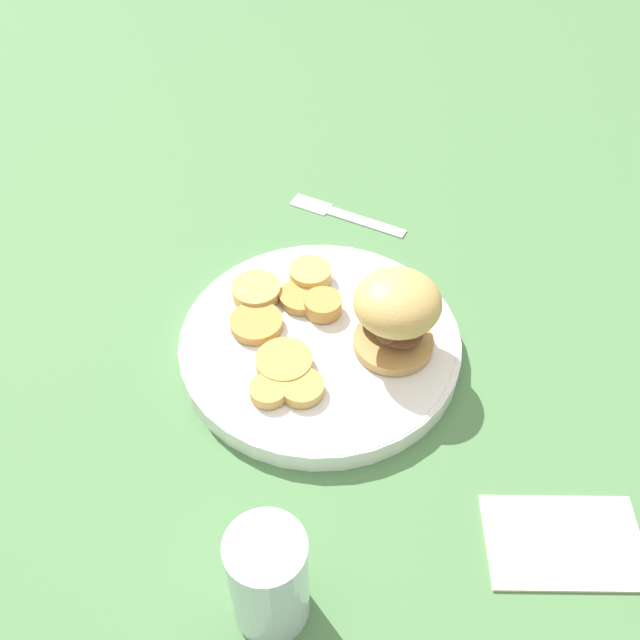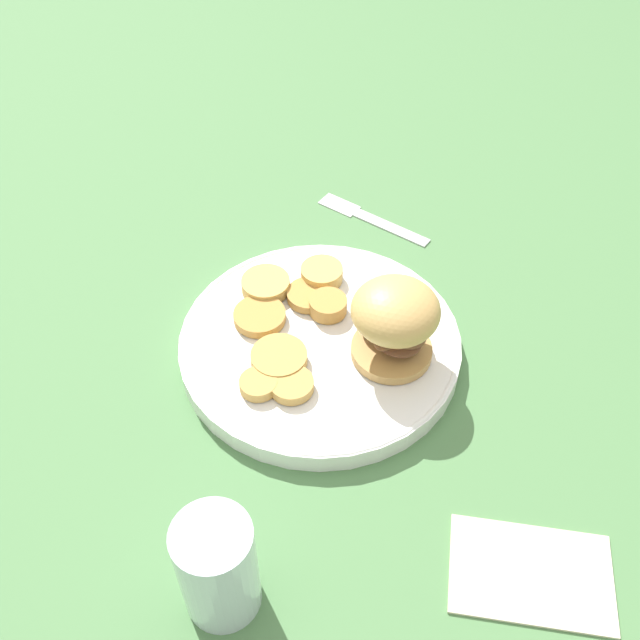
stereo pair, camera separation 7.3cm
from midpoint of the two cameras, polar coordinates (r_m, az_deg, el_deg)
ground_plane at (r=0.77m, az=-2.72°, el=-2.61°), size 4.00×4.00×0.00m
dinner_plate at (r=0.76m, az=-2.76°, el=-1.98°), size 0.28×0.28×0.02m
sandwich at (r=0.71m, az=2.88°, el=0.44°), size 0.09×0.08×0.09m
potato_round_0 at (r=0.80m, az=-3.35°, el=3.38°), size 0.05×0.05×0.02m
potato_round_1 at (r=0.72m, az=-5.65°, el=-3.38°), size 0.06×0.06×0.01m
potato_round_2 at (r=0.79m, az=-7.51°, el=2.09°), size 0.05×0.05×0.01m
potato_round_3 at (r=0.78m, az=-4.06°, el=1.65°), size 0.05×0.05×0.01m
potato_round_4 at (r=0.70m, az=-6.91°, el=-5.54°), size 0.04×0.04×0.01m
potato_round_5 at (r=0.76m, az=-7.62°, el=-0.36°), size 0.05×0.05×0.01m
potato_round_6 at (r=0.77m, az=-2.50°, el=1.02°), size 0.04×0.04×0.02m
potato_round_7 at (r=0.70m, az=-4.38°, el=-5.32°), size 0.04×0.04×0.01m
fork at (r=0.92m, az=-0.32°, el=7.90°), size 0.15×0.03×0.00m
drinking_glass at (r=0.58m, az=-7.74°, el=-19.19°), size 0.06×0.06×0.10m
napkin at (r=0.67m, az=15.07°, el=-16.16°), size 0.15×0.13×0.01m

